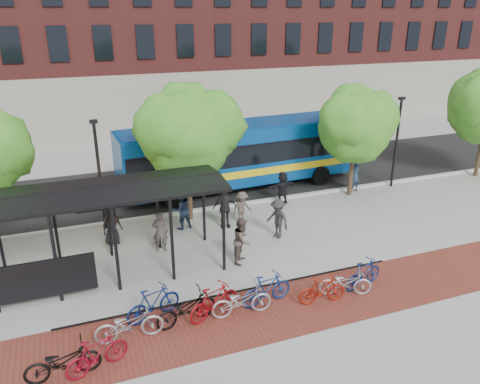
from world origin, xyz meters
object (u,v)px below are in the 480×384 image
object	(u,v)px
lamp_post_right	(397,140)
bike_3	(153,303)
lamp_post_left	(99,173)
bike_11	(363,274)
tree_c	(357,122)
pedestrian_9	(278,219)
bike_0	(63,362)
bike_10	(345,282)
pedestrian_5	(282,188)
bike_5	(214,301)
pedestrian_4	(225,208)
pedestrian_1	(160,231)
pedestrian_7	(355,175)
bus	(241,151)
pedestrian_8	(242,240)
pedestrian_0	(112,225)
pedestrian_3	(242,208)
bike_1	(97,354)
tree_b	(189,128)
bike_9	(322,290)
bike_7	(267,289)
bike_6	(242,301)
pedestrian_2	(182,210)
bike_4	(186,308)
bus_shelter	(76,204)
bike_2	(129,324)

from	to	relation	value
lamp_post_right	bike_3	size ratio (longest dim) A/B	2.63
lamp_post_left	bike_11	size ratio (longest dim) A/B	2.84
tree_c	pedestrian_9	xyz separation A→B (m)	(-5.99, -3.39, -3.14)
bike_0	pedestrian_9	xyz separation A→B (m)	(9.09, 5.73, 0.37)
bike_10	pedestrian_5	xyz separation A→B (m)	(1.50, 8.43, 0.38)
lamp_post_left	bike_5	distance (m)	8.89
bike_5	pedestrian_4	bearing A→B (deg)	-42.80
pedestrian_1	pedestrian_7	xyz separation A→B (m)	(11.48, 3.08, 0.06)
bus	bike_5	bearing A→B (deg)	-117.96
lamp_post_left	pedestrian_8	world-z (taller)	lamp_post_left
pedestrian_0	pedestrian_9	world-z (taller)	pedestrian_9
bike_10	pedestrian_3	bearing A→B (deg)	29.92
bike_1	pedestrian_1	distance (m)	7.08
tree_b	bike_11	distance (m)	9.98
bus	pedestrian_0	distance (m)	9.02
tree_b	lamp_post_right	distance (m)	12.03
lamp_post_left	bike_9	bearing A→B (deg)	-53.55
bike_7	pedestrian_3	xyz separation A→B (m)	(1.49, 6.38, 0.23)
bike_9	pedestrian_0	bearing A→B (deg)	47.02
bike_6	pedestrian_2	xyz separation A→B (m)	(-0.26, 7.15, 0.40)
lamp_post_right	pedestrian_2	size ratio (longest dim) A/B	2.71
pedestrian_4	pedestrian_7	distance (m)	8.43
bike_3	pedestrian_8	size ratio (longest dim) A/B	1.02
bike_5	pedestrian_2	distance (m)	6.98
bike_4	bike_1	bearing A→B (deg)	101.45
pedestrian_0	bus_shelter	bearing A→B (deg)	-139.49
lamp_post_right	bike_3	xyz separation A→B (m)	(-15.16, -7.57, -2.16)
bus_shelter	bike_3	world-z (taller)	bus_shelter
bike_7	pedestrian_4	xyz separation A→B (m)	(0.61, 6.30, 0.40)
bike_7	bike_11	bearing A→B (deg)	-102.43
bike_2	tree_c	bearing A→B (deg)	-57.18
bike_1	bike_6	bearing A→B (deg)	-97.18
tree_b	bike_9	xyz separation A→B (m)	(2.36, -8.48, -3.95)
bus	bike_4	bearing A→B (deg)	-121.82
tree_b	pedestrian_1	bearing A→B (deg)	-126.85
bike_5	pedestrian_1	size ratio (longest dim) A/B	1.10
bike_6	bike_7	size ratio (longest dim) A/B	1.08
tree_c	bike_10	xyz separation A→B (m)	(-5.60, -8.33, -3.56)
lamp_post_right	pedestrian_0	distance (m)	16.02
pedestrian_0	bike_10	bearing A→B (deg)	-64.48
bike_6	pedestrian_2	bearing A→B (deg)	4.89
tree_c	pedestrian_5	size ratio (longest dim) A/B	3.40
pedestrian_0	pedestrian_1	bearing A→B (deg)	-58.12
bike_1	bike_0	bearing A→B (deg)	67.82
lamp_post_right	bike_11	bearing A→B (deg)	-132.35
tree_b	bus	xyz separation A→B (m)	(3.75, 3.15, -2.35)
bike_9	pedestrian_7	size ratio (longest dim) A/B	0.89
bike_11	pedestrian_1	bearing A→B (deg)	34.91
bike_5	bike_0	bearing A→B (deg)	82.90
bus	pedestrian_1	size ratio (longest dim) A/B	7.69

